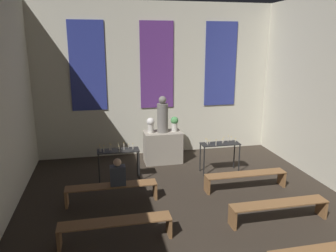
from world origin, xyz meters
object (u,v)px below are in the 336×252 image
pew_third_left (116,226)px  candle_rack_right (220,148)px  flower_vase_left (151,124)px  candle_rack_left (118,155)px  pew_third_right (279,207)px  pew_back_right (246,177)px  pew_back_left (112,189)px  flower_vase_right (174,123)px  statue (163,116)px  altar (163,147)px  person_seated (118,174)px

pew_third_left → candle_rack_right: bearing=42.0°
flower_vase_left → candle_rack_right: 2.24m
candle_rack_left → pew_third_right: bearing=-41.9°
pew_third_left → pew_back_right: size_ratio=1.00×
pew_back_left → pew_back_right: (3.41, 0.00, 0.00)m
flower_vase_right → pew_third_left: (-2.09, -4.02, -0.93)m
statue → candle_rack_left: bearing=-141.0°
candle_rack_left → pew_third_left: bearing=-95.0°
flower_vase_right → pew_back_left: 3.31m
pew_third_left → flower_vase_right: bearing=62.6°
flower_vase_right → pew_back_left: (-2.09, -2.40, -0.93)m
statue → candle_rack_right: (1.45, -1.18, -0.76)m
candle_rack_left → pew_back_right: 3.42m
pew_third_right → pew_back_right: 1.62m
candle_rack_right → pew_back_right: candle_rack_right is taller
statue → flower_vase_right: 0.45m
flower_vase_left → pew_back_left: (-1.33, -2.40, -0.93)m
pew_third_left → altar: bearing=67.0°
candle_rack_left → pew_third_left: 2.88m
pew_third_right → pew_back_right: size_ratio=1.00×
candle_rack_left → candle_rack_right: size_ratio=1.00×
candle_rack_left → pew_back_right: bearing=-21.0°
statue → pew_third_right: (1.71, -4.02, -1.17)m
altar → pew_back_right: bearing=-54.6°
altar → statue: bearing=0.0°
pew_third_right → statue: bearing=113.0°
altar → pew_back_left: (-1.71, -2.40, -0.17)m
altar → pew_third_left: 4.37m
person_seated → flower_vase_left: bearing=63.9°
statue → flower_vase_right: (0.38, 0.00, -0.24)m
altar → pew_back_right: size_ratio=0.54×
altar → pew_third_left: size_ratio=0.54×
pew_third_right → altar: bearing=113.0°
candle_rack_left → pew_third_right: (3.17, -2.84, -0.42)m
pew_third_left → pew_back_left: same height
pew_third_right → candle_rack_left: bearing=138.1°
statue → candle_rack_left: statue is taller
pew_back_right → pew_third_right: bearing=-90.0°
flower_vase_right → pew_back_right: bearing=-61.0°
candle_rack_left → pew_back_right: candle_rack_left is taller
statue → candle_rack_right: bearing=-39.1°
candle_rack_right → pew_back_right: (0.25, -1.22, -0.42)m
statue → pew_back_right: statue is taller
flower_vase_left → candle_rack_left: size_ratio=0.42×
candle_rack_left → pew_back_right: (3.17, -1.22, -0.42)m
flower_vase_left → pew_back_left: 2.89m
pew_third_right → flower_vase_left: bearing=117.4°
statue → flower_vase_left: bearing=180.0°
flower_vase_right → altar: bearing=180.0°
flower_vase_left → pew_back_right: size_ratio=0.22×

